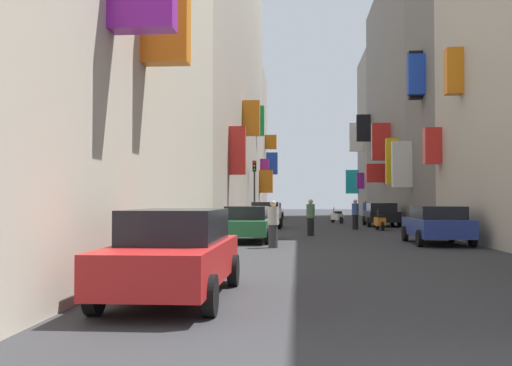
# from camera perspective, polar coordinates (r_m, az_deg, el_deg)

# --- Properties ---
(ground_plane) EXTENTS (140.00, 140.00, 0.00)m
(ground_plane) POSITION_cam_1_polar(r_m,az_deg,el_deg) (34.18, 6.81, -4.44)
(ground_plane) COLOR #2D2D30
(building_left_mid_a) EXTENTS (7.19, 32.26, 20.74)m
(building_left_mid_a) POSITION_cam_1_polar(r_m,az_deg,el_deg) (40.70, -5.10, 10.68)
(building_left_mid_a) COLOR #9E9384
(building_left_mid_a) RESTS_ON ground
(building_left_mid_b) EXTENTS (7.22, 8.75, 14.95)m
(building_left_mid_b) POSITION_cam_1_polar(r_m,az_deg,el_deg) (60.36, -1.94, 3.84)
(building_left_mid_b) COLOR gray
(building_left_mid_b) RESTS_ON ground
(building_right_mid_a) EXTENTS (7.13, 7.77, 16.93)m
(building_right_mid_a) POSITION_cam_1_polar(r_m,az_deg,el_deg) (33.94, 20.75, 9.99)
(building_right_mid_a) COLOR slate
(building_right_mid_a) RESTS_ON ground
(building_right_mid_b) EXTENTS (7.39, 19.76, 18.96)m
(building_right_mid_b) POSITION_cam_1_polar(r_m,az_deg,el_deg) (47.25, 15.94, 7.90)
(building_right_mid_b) COLOR slate
(building_right_mid_b) RESTS_ON ground
(building_right_mid_c) EXTENTS (7.38, 8.61, 16.38)m
(building_right_mid_c) POSITION_cam_1_polar(r_m,az_deg,el_deg) (60.91, 13.23, 4.50)
(building_right_mid_c) COLOR gray
(building_right_mid_c) RESTS_ON ground
(parked_car_blue) EXTENTS (1.99, 4.23, 1.41)m
(parked_car_blue) POSITION_cam_1_polar(r_m,az_deg,el_deg) (22.54, 17.47, -3.89)
(parked_car_blue) COLOR navy
(parked_car_blue) RESTS_ON ground
(parked_car_black) EXTENTS (2.00, 3.97, 1.45)m
(parked_car_black) POSITION_cam_1_polar(r_m,az_deg,el_deg) (37.03, 12.29, -3.02)
(parked_car_black) COLOR black
(parked_car_black) RESTS_ON ground
(parked_car_silver) EXTENTS (1.88, 4.14, 1.40)m
(parked_car_silver) POSITION_cam_1_polar(r_m,az_deg,el_deg) (51.73, 1.66, -2.70)
(parked_car_silver) COLOR #B7B7BC
(parked_car_silver) RESTS_ON ground
(parked_car_red) EXTENTS (1.84, 4.41, 1.48)m
(parked_car_red) POSITION_cam_1_polar(r_m,az_deg,el_deg) (9.82, -8.04, -6.75)
(parked_car_red) COLOR #B21E1E
(parked_car_red) RESTS_ON ground
(parked_car_green) EXTENTS (1.96, 4.29, 1.40)m
(parked_car_green) POSITION_cam_1_polar(r_m,az_deg,el_deg) (22.86, -0.92, -3.97)
(parked_car_green) COLOR #236638
(parked_car_green) RESTS_ON ground
(parked_car_white) EXTENTS (1.95, 4.27, 1.52)m
(parked_car_white) POSITION_cam_1_polar(r_m,az_deg,el_deg) (34.33, 0.97, -3.12)
(parked_car_white) COLOR white
(parked_car_white) RESTS_ON ground
(scooter_white) EXTENTS (0.83, 1.76, 1.13)m
(scooter_white) POSITION_cam_1_polar(r_m,az_deg,el_deg) (41.29, 8.02, -3.32)
(scooter_white) COLOR silver
(scooter_white) RESTS_ON ground
(scooter_orange) EXTENTS (0.52, 1.92, 1.13)m
(scooter_orange) POSITION_cam_1_polar(r_m,az_deg,el_deg) (32.26, 12.16, -3.76)
(scooter_orange) COLOR orange
(scooter_orange) RESTS_ON ground
(pedestrian_crossing) EXTENTS (0.40, 0.40, 1.66)m
(pedestrian_crossing) POSITION_cam_1_polar(r_m,az_deg,el_deg) (40.56, 10.79, -2.83)
(pedestrian_crossing) COLOR #393939
(pedestrian_crossing) RESTS_ON ground
(pedestrian_near_left) EXTENTS (0.52, 0.52, 1.63)m
(pedestrian_near_left) POSITION_cam_1_polar(r_m,az_deg,el_deg) (19.87, 1.70, -4.11)
(pedestrian_near_left) COLOR #323232
(pedestrian_near_left) RESTS_ON ground
(pedestrian_near_right) EXTENTS (0.44, 0.44, 1.68)m
(pedestrian_near_right) POSITION_cam_1_polar(r_m,az_deg,el_deg) (32.72, 9.81, -3.09)
(pedestrian_near_right) COLOR black
(pedestrian_near_right) RESTS_ON ground
(pedestrian_mid_street) EXTENTS (0.47, 0.47, 1.68)m
(pedestrian_mid_street) POSITION_cam_1_polar(r_m,az_deg,el_deg) (26.57, 5.43, -3.43)
(pedestrian_mid_street) COLOR black
(pedestrian_mid_street) RESTS_ON ground
(traffic_light_far_corner) EXTENTS (0.26, 0.34, 4.38)m
(traffic_light_far_corner) POSITION_cam_1_polar(r_m,az_deg,el_deg) (39.95, -0.16, 0.21)
(traffic_light_far_corner) COLOR #2D2D2D
(traffic_light_far_corner) RESTS_ON ground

